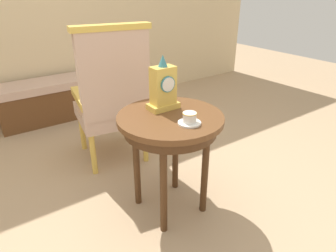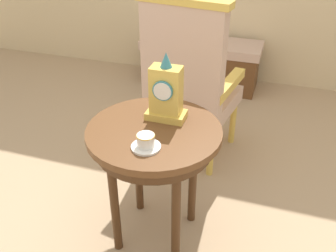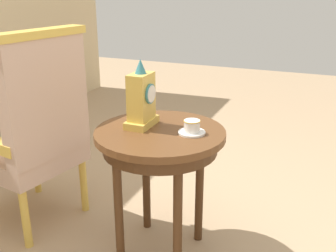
# 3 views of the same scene
# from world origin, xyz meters

# --- Properties ---
(ground_plane) EXTENTS (10.00, 10.00, 0.00)m
(ground_plane) POSITION_xyz_m (0.00, 0.00, 0.00)
(ground_plane) COLOR tan
(side_table) EXTENTS (0.64, 0.64, 0.68)m
(side_table) POSITION_xyz_m (0.07, -0.01, 0.60)
(side_table) COLOR brown
(side_table) RESTS_ON ground
(teacup_left) EXTENTS (0.13, 0.13, 0.07)m
(teacup_left) POSITION_xyz_m (0.09, -0.17, 0.71)
(teacup_left) COLOR white
(teacup_left) RESTS_ON side_table
(mantel_clock) EXTENTS (0.19, 0.11, 0.34)m
(mantel_clock) POSITION_xyz_m (0.10, 0.10, 0.82)
(mantel_clock) COLOR gold
(mantel_clock) RESTS_ON side_table
(armchair) EXTENTS (0.62, 0.61, 1.14)m
(armchair) POSITION_xyz_m (0.05, 0.74, 0.59)
(armchair) COLOR #CCA893
(armchair) RESTS_ON ground
(window_bench) EXTENTS (1.12, 0.40, 0.44)m
(window_bench) POSITION_xyz_m (-0.15, 1.95, 0.22)
(window_bench) COLOR #CCA893
(window_bench) RESTS_ON ground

